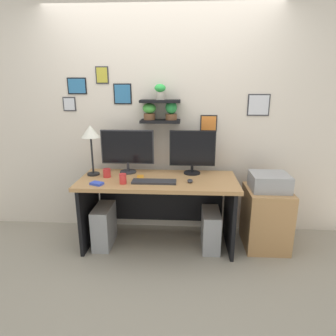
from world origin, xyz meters
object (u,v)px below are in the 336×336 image
object	(u,v)px
monitor_right	(192,151)
computer_mouse	(190,181)
cell_phone	(140,177)
monitor_left	(127,149)
scissors_tray	(97,183)
desk	(159,196)
coffee_mug	(107,173)
computer_tower_left	(104,226)
computer_tower_right	(211,229)
pen_cup	(123,179)
printer	(269,182)
drawer_cabinet	(266,218)
desk_lamp	(91,135)
keyboard	(154,182)

from	to	relation	value
monitor_right	computer_mouse	size ratio (longest dim) A/B	5.47
monitor_right	cell_phone	size ratio (longest dim) A/B	3.52
monitor_left	scissors_tray	distance (m)	0.55
desk	monitor_left	distance (m)	0.61
coffee_mug	computer_tower_left	size ratio (longest dim) A/B	0.20
computer_tower_right	computer_mouse	bearing A→B (deg)	-167.33
scissors_tray	pen_cup	bearing A→B (deg)	10.75
monitor_left	pen_cup	bearing A→B (deg)	-86.68
monitor_left	computer_mouse	xyz separation A→B (m)	(0.68, -0.31, -0.25)
monitor_left	coffee_mug	distance (m)	0.34
monitor_right	coffee_mug	distance (m)	0.94
monitor_right	printer	bearing A→B (deg)	-12.75
scissors_tray	coffee_mug	bearing A→B (deg)	81.64
scissors_tray	computer_tower_right	world-z (taller)	scissors_tray
coffee_mug	cell_phone	bearing A→B (deg)	0.88
monitor_left	printer	bearing A→B (deg)	-6.83
drawer_cabinet	computer_tower_right	xyz separation A→B (m)	(-0.59, -0.08, -0.11)
desk_lamp	computer_tower_left	xyz separation A→B (m)	(0.12, -0.15, -0.97)
coffee_mug	keyboard	bearing A→B (deg)	-16.26
monitor_right	computer_tower_left	size ratio (longest dim) A/B	1.12
desk_lamp	scissors_tray	xyz separation A→B (m)	(0.13, -0.32, -0.42)
keyboard	scissors_tray	bearing A→B (deg)	-170.08
computer_mouse	desk_lamp	bearing A→B (deg)	169.75
cell_phone	computer_tower_right	xyz separation A→B (m)	(0.75, -0.07, -0.55)
drawer_cabinet	pen_cup	bearing A→B (deg)	-171.98
desk	keyboard	bearing A→B (deg)	-99.42
monitor_left	computer_tower_right	bearing A→B (deg)	-15.63
cell_phone	drawer_cabinet	size ratio (longest dim) A/B	0.22
printer	drawer_cabinet	bearing A→B (deg)	90.00
drawer_cabinet	desk	bearing A→B (deg)	179.14
desk_lamp	computer_tower_left	size ratio (longest dim) A/B	1.21
pen_cup	scissors_tray	size ratio (longest dim) A/B	0.83
cell_phone	coffee_mug	world-z (taller)	coffee_mug
desk_lamp	coffee_mug	distance (m)	0.43
computer_tower_right	coffee_mug	bearing A→B (deg)	176.55
monitor_left	coffee_mug	bearing A→B (deg)	-135.14
desk	scissors_tray	bearing A→B (deg)	-154.81
coffee_mug	scissors_tray	xyz separation A→B (m)	(-0.04, -0.25, -0.03)
monitor_left	computer_tower_left	world-z (taller)	monitor_left
keyboard	pen_cup	size ratio (longest dim) A/B	4.40
keyboard	computer_tower_right	distance (m)	0.81
desk	drawer_cabinet	xyz separation A→B (m)	(1.15, -0.02, -0.22)
pen_cup	desk	bearing A→B (deg)	34.25
cell_phone	pen_cup	world-z (taller)	pen_cup
drawer_cabinet	computer_tower_left	world-z (taller)	drawer_cabinet
monitor_left	monitor_right	distance (m)	0.71
pen_cup	drawer_cabinet	distance (m)	1.57
cell_phone	scissors_tray	world-z (taller)	scissors_tray
printer	desk_lamp	bearing A→B (deg)	178.14
computer_tower_left	keyboard	bearing A→B (deg)	-7.52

